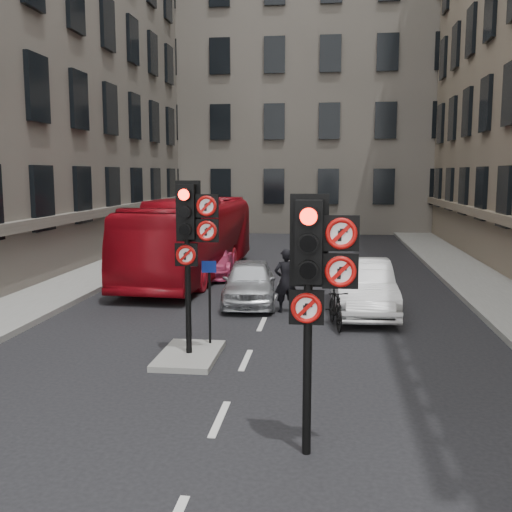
% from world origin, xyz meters
% --- Properties ---
extents(ground, '(120.00, 120.00, 0.00)m').
position_xyz_m(ground, '(0.00, 0.00, 0.00)').
color(ground, black).
rests_on(ground, ground).
extents(pavement_left, '(3.00, 50.00, 0.16)m').
position_xyz_m(pavement_left, '(-7.20, 12.00, 0.08)').
color(pavement_left, gray).
rests_on(pavement_left, ground).
extents(pavement_right, '(3.00, 50.00, 0.16)m').
position_xyz_m(pavement_right, '(7.20, 12.00, 0.08)').
color(pavement_right, gray).
rests_on(pavement_right, ground).
extents(centre_island, '(1.20, 2.00, 0.12)m').
position_xyz_m(centre_island, '(-1.20, 5.00, 0.06)').
color(centre_island, gray).
rests_on(centre_island, ground).
extents(building_far, '(30.00, 14.00, 20.00)m').
position_xyz_m(building_far, '(0.00, 38.00, 10.00)').
color(building_far, slate).
rests_on(building_far, ground).
extents(signal_near, '(0.91, 0.40, 3.58)m').
position_xyz_m(signal_near, '(1.49, 0.99, 2.58)').
color(signal_near, black).
rests_on(signal_near, ground).
extents(signal_far, '(0.91, 0.40, 3.58)m').
position_xyz_m(signal_far, '(-1.11, 4.99, 2.70)').
color(signal_far, black).
rests_on(signal_far, centre_island).
extents(car_silver, '(1.87, 3.91, 1.29)m').
position_xyz_m(car_silver, '(-0.64, 10.44, 0.64)').
color(car_silver, '#ACAFB4').
rests_on(car_silver, ground).
extents(car_white, '(1.75, 4.48, 1.45)m').
position_xyz_m(car_white, '(2.61, 9.63, 0.73)').
color(car_white, silver).
rests_on(car_white, ground).
extents(car_pink, '(2.19, 4.49, 1.26)m').
position_xyz_m(car_pink, '(-2.79, 15.24, 0.63)').
color(car_pink, '#CE3C6C').
rests_on(car_pink, ground).
extents(bus_red, '(2.96, 10.53, 2.90)m').
position_xyz_m(bus_red, '(-3.37, 14.65, 1.45)').
color(bus_red, maroon).
rests_on(bus_red, ground).
extents(motorcycle, '(0.74, 1.74, 1.02)m').
position_xyz_m(motorcycle, '(1.86, 7.89, 0.51)').
color(motorcycle, black).
rests_on(motorcycle, ground).
extents(motorcyclist, '(0.76, 0.64, 1.78)m').
position_xyz_m(motorcyclist, '(0.50, 9.44, 0.89)').
color(motorcyclist, black).
rests_on(motorcyclist, ground).
extents(info_sign, '(0.32, 0.11, 1.84)m').
position_xyz_m(info_sign, '(-0.90, 5.73, 1.31)').
color(info_sign, black).
rests_on(info_sign, centre_island).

